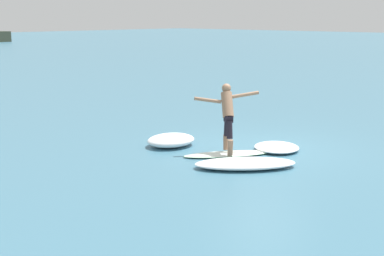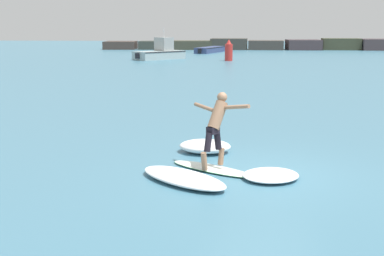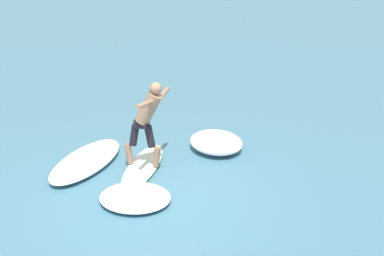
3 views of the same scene
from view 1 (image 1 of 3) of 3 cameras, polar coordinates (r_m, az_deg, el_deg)
ground_plane at (r=14.31m, az=7.45°, el=-2.23°), size 200.00×200.00×0.00m
surfboard at (r=13.57m, az=4.03°, el=-2.77°), size 2.30×1.81×0.21m
surfer at (r=13.45m, az=3.81°, el=1.73°), size 1.32×1.14×1.72m
wave_foam_at_tail at (r=14.21m, az=9.01°, el=-2.03°), size 1.73×1.72×0.17m
wave_foam_at_nose at (r=12.49m, az=5.71°, el=-3.79°), size 2.38×2.30×0.20m
wave_foam_beside at (r=14.48m, az=-2.26°, el=-1.30°), size 1.50×1.29×0.33m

